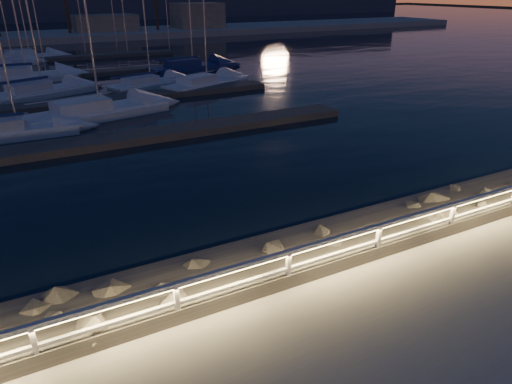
% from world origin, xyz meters
% --- Properties ---
extents(ground, '(400.00, 400.00, 0.00)m').
position_xyz_m(ground, '(0.00, 0.00, 0.00)').
color(ground, '#A8A298').
rests_on(ground, ground).
extents(harbor_water, '(400.00, 440.00, 0.60)m').
position_xyz_m(harbor_water, '(0.00, 31.22, -0.97)').
color(harbor_water, black).
rests_on(harbor_water, ground).
extents(guard_rail, '(44.11, 0.12, 1.06)m').
position_xyz_m(guard_rail, '(-0.07, -0.00, 0.77)').
color(guard_rail, white).
rests_on(guard_rail, ground).
extents(riprap, '(39.25, 3.21, 1.46)m').
position_xyz_m(riprap, '(2.73, 1.06, -0.12)').
color(riprap, '#6A655B').
rests_on(riprap, ground).
extents(floating_docks, '(22.00, 36.00, 0.40)m').
position_xyz_m(floating_docks, '(0.00, 32.50, -0.40)').
color(floating_docks, '#5F554E').
rests_on(floating_docks, ground).
extents(far_shore, '(160.00, 14.00, 5.20)m').
position_xyz_m(far_shore, '(-0.12, 74.05, 0.29)').
color(far_shore, '#A8A298').
rests_on(far_shore, ground).
extents(sailboat_a, '(6.76, 2.26, 11.44)m').
position_xyz_m(sailboat_a, '(-7.84, 19.78, -0.18)').
color(sailboat_a, silver).
rests_on(sailboat_a, ground).
extents(sailboat_c, '(9.51, 4.61, 15.56)m').
position_xyz_m(sailboat_c, '(-3.02, 22.04, -0.13)').
color(sailboat_c, silver).
rests_on(sailboat_c, ground).
extents(sailboat_g, '(7.59, 4.09, 12.42)m').
position_xyz_m(sailboat_g, '(2.55, 29.77, -0.20)').
color(sailboat_g, silver).
rests_on(sailboat_g, ground).
extents(sailboat_h, '(8.44, 5.22, 13.88)m').
position_xyz_m(sailboat_h, '(6.79, 27.72, -0.19)').
color(sailboat_h, silver).
rests_on(sailboat_h, ground).
extents(sailboat_j, '(8.24, 5.10, 13.65)m').
position_xyz_m(sailboat_j, '(-5.71, 30.30, -0.15)').
color(sailboat_j, silver).
rests_on(sailboat_j, ground).
extents(sailboat_k, '(9.24, 3.49, 15.32)m').
position_xyz_m(sailboat_k, '(-6.45, 37.98, -0.14)').
color(sailboat_k, silver).
rests_on(sailboat_k, ground).
extents(sailboat_l, '(9.14, 3.81, 15.01)m').
position_xyz_m(sailboat_l, '(8.60, 36.09, -0.17)').
color(sailboat_l, navy).
rests_on(sailboat_l, ground).
extents(sailboat_m, '(7.26, 2.90, 12.11)m').
position_xyz_m(sailboat_m, '(-8.22, 48.57, -0.16)').
color(sailboat_m, silver).
rests_on(sailboat_m, ground).
extents(sailboat_n, '(7.93, 3.81, 13.03)m').
position_xyz_m(sailboat_n, '(-5.39, 51.48, -0.16)').
color(sailboat_n, silver).
rests_on(sailboat_n, ground).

